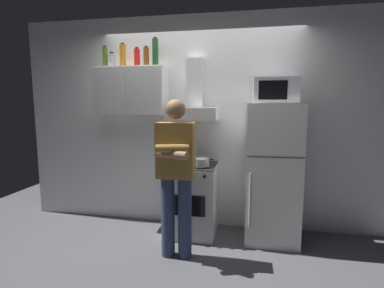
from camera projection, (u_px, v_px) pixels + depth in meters
The scene contains 15 objects.
ground_plane at pixel (192, 242), 3.44m from camera, with size 7.00×7.00×0.00m, color #4C4C51.
back_wall_tiled at pixel (201, 123), 3.84m from camera, with size 4.80×0.10×2.70m, color white.
upper_cabinet at pixel (131, 91), 3.72m from camera, with size 0.90×0.37×0.60m.
stove_oven at pixel (192, 199), 3.63m from camera, with size 0.60×0.62×0.87m.
range_hood at pixel (194, 104), 3.60m from camera, with size 0.60×0.44×0.75m.
refrigerator at pixel (272, 173), 3.41m from camera, with size 0.60×0.62×1.60m.
microwave at pixel (275, 91), 3.30m from camera, with size 0.48×0.37×0.28m.
person_standing at pixel (176, 173), 2.99m from camera, with size 0.38×0.33×1.64m.
cooking_pot at pixel (201, 162), 3.43m from camera, with size 0.30×0.20×0.10m.
bottle_wine_green at pixel (155, 53), 3.63m from camera, with size 0.08×0.08×0.35m.
bottle_soda_red at pixel (137, 58), 3.68m from camera, with size 0.07×0.07×0.24m.
bottle_liquor_amber at pixel (123, 56), 3.69m from camera, with size 0.08×0.08×0.30m.
bottle_beer_brown at pixel (146, 57), 3.64m from camera, with size 0.07×0.07×0.25m.
bottle_canister_steel at pixel (112, 60), 3.70m from camera, with size 0.10×0.10×0.19m.
bottle_olive_oil at pixel (105, 57), 3.74m from camera, with size 0.06×0.06×0.27m.
Camera 1 is at (0.60, -3.20, 1.59)m, focal length 27.59 mm.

